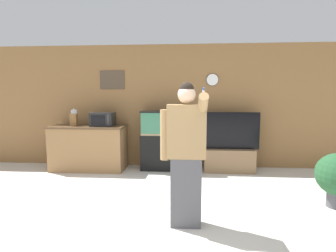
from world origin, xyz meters
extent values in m
plane|color=beige|center=(0.00, 0.00, 0.00)|extent=(18.00, 18.00, 0.00)
cube|color=olive|center=(0.00, 3.15, 1.30)|extent=(10.00, 0.06, 2.60)
cube|color=#4C3D2D|center=(-0.94, 3.11, 1.87)|extent=(0.53, 0.02, 0.39)
cylinder|color=white|center=(1.20, 3.10, 1.86)|extent=(0.24, 0.03, 0.24)
cylinder|color=black|center=(1.20, 3.11, 1.86)|extent=(0.26, 0.01, 0.26)
cube|color=olive|center=(-1.35, 2.70, 0.44)|extent=(1.48, 0.61, 0.88)
cube|color=#513A24|center=(-1.35, 2.70, 0.90)|extent=(1.52, 0.65, 0.03)
cube|color=black|center=(-1.04, 2.72, 1.05)|extent=(0.46, 0.36, 0.27)
cube|color=black|center=(-1.07, 2.53, 1.05)|extent=(0.28, 0.01, 0.19)
cube|color=#2D2D33|center=(-0.87, 2.53, 1.05)|extent=(0.05, 0.01, 0.22)
cube|color=brown|center=(-1.62, 2.66, 1.04)|extent=(0.14, 0.09, 0.25)
cylinder|color=#B7B7BC|center=(-1.67, 2.66, 1.20)|extent=(0.02, 0.02, 0.08)
cylinder|color=#B7B7BC|center=(-1.64, 2.66, 1.20)|extent=(0.02, 0.02, 0.08)
cylinder|color=#B7B7BC|center=(-1.61, 2.66, 1.21)|extent=(0.02, 0.02, 0.09)
cylinder|color=#B7B7BC|center=(-1.57, 2.66, 1.20)|extent=(0.02, 0.02, 0.08)
cylinder|color=#B7B7BC|center=(-1.67, 2.70, 1.20)|extent=(0.02, 0.02, 0.08)
cylinder|color=#B7B7BC|center=(-1.64, 2.70, 1.21)|extent=(0.02, 0.02, 0.11)
cylinder|color=#B7B7BC|center=(-1.61, 2.70, 1.20)|extent=(0.02, 0.02, 0.09)
cylinder|color=#B7B7BC|center=(-1.57, 2.70, 1.20)|extent=(0.02, 0.02, 0.08)
cube|color=black|center=(0.25, 2.82, 0.36)|extent=(1.02, 0.38, 0.73)
cube|color=#937F5B|center=(0.25, 2.82, 0.75)|extent=(0.99, 0.37, 0.04)
cube|color=#387556|center=(0.25, 2.82, 0.97)|extent=(0.98, 0.37, 0.47)
cube|color=black|center=(0.25, 2.82, 1.20)|extent=(1.02, 0.38, 0.03)
cube|color=brown|center=(1.53, 2.76, 0.23)|extent=(1.00, 0.40, 0.47)
cube|color=black|center=(1.53, 2.76, 0.83)|extent=(1.17, 0.05, 0.72)
cube|color=black|center=(1.53, 2.79, 0.83)|extent=(1.20, 0.01, 0.75)
cube|color=#515156|center=(0.67, 0.47, 0.41)|extent=(0.35, 0.20, 0.81)
cube|color=#A37F51|center=(0.67, 0.47, 1.12)|extent=(0.44, 0.21, 0.61)
sphere|color=beige|center=(0.67, 0.47, 1.53)|extent=(0.20, 0.20, 0.20)
sphere|color=black|center=(0.67, 0.47, 1.59)|extent=(0.17, 0.17, 0.17)
cylinder|color=#A37F51|center=(0.43, 0.47, 1.08)|extent=(0.11, 0.11, 0.58)
cylinder|color=#A37F51|center=(0.85, 0.33, 1.42)|extent=(0.10, 0.32, 0.27)
cylinder|color=white|center=(0.85, 0.31, 1.52)|extent=(0.02, 0.06, 0.11)
cylinder|color=#2856B2|center=(0.85, 0.29, 1.58)|extent=(0.02, 0.03, 0.05)
cylinder|color=#4C4C51|center=(2.73, 1.12, 0.11)|extent=(0.25, 0.25, 0.21)
camera|label=1|loc=(0.68, -2.49, 1.51)|focal=28.00mm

